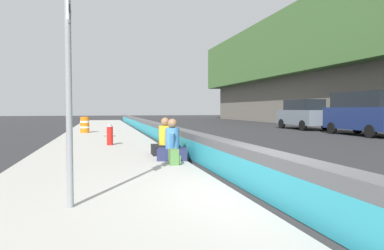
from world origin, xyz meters
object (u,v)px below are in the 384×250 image
(route_sign_post, at_px, (69,62))
(fire_hydrant, at_px, (110,134))
(seated_person_foreground, at_px, (172,147))
(parked_car_fourth, at_px, (303,114))
(parked_car_third, at_px, (364,113))
(construction_barrel, at_px, (85,125))
(seated_person_middle, at_px, (165,143))
(backpack, at_px, (174,157))

(route_sign_post, xyz_separation_m, fire_hydrant, (8.58, -0.73, -1.62))
(fire_hydrant, relative_size, seated_person_foreground, 0.77)
(route_sign_post, bearing_deg, fire_hydrant, -4.86)
(parked_car_fourth, bearing_deg, seated_person_foreground, 136.56)
(route_sign_post, relative_size, seated_person_foreground, 3.14)
(fire_hydrant, bearing_deg, parked_car_third, -78.33)
(route_sign_post, bearing_deg, construction_barrel, 2.03)
(parked_car_fourth, bearing_deg, seated_person_middle, 134.18)
(seated_person_foreground, relative_size, construction_barrel, 1.21)
(construction_barrel, xyz_separation_m, parked_car_fourth, (1.76, -15.90, 0.56))
(construction_barrel, xyz_separation_m, parked_car_third, (-4.54, -15.90, 0.73))
(seated_person_middle, xyz_separation_m, construction_barrel, (10.87, 2.91, 0.12))
(route_sign_post, distance_m, seated_person_middle, 6.01)
(seated_person_middle, bearing_deg, parked_car_third, -64.04)
(seated_person_middle, xyz_separation_m, parked_car_third, (6.33, -12.99, 0.85))
(fire_hydrant, distance_m, seated_person_foreground, 4.69)
(backpack, height_order, construction_barrel, construction_barrel)
(route_sign_post, xyz_separation_m, parked_car_fourth, (17.90, -15.33, -1.03))
(route_sign_post, height_order, fire_hydrant, route_sign_post)
(route_sign_post, height_order, construction_barrel, route_sign_post)
(backpack, relative_size, parked_car_third, 0.08)
(seated_person_foreground, xyz_separation_m, backpack, (-0.88, 0.14, -0.16))
(seated_person_middle, xyz_separation_m, backpack, (-1.97, 0.13, -0.17))
(fire_hydrant, distance_m, parked_car_third, 14.92)
(seated_person_foreground, xyz_separation_m, construction_barrel, (11.96, 2.91, 0.12))
(route_sign_post, bearing_deg, seated_person_middle, -23.90)
(construction_barrel, height_order, parked_car_fourth, parked_car_fourth)
(construction_barrel, height_order, parked_car_third, parked_car_third)
(fire_hydrant, height_order, parked_car_fourth, parked_car_fourth)
(construction_barrel, distance_m, parked_car_fourth, 16.01)
(seated_person_foreground, relative_size, parked_car_third, 0.22)
(seated_person_foreground, height_order, backpack, seated_person_foreground)
(seated_person_middle, height_order, parked_car_third, parked_car_third)
(construction_barrel, bearing_deg, seated_person_foreground, -166.32)
(backpack, bearing_deg, construction_barrel, 12.19)
(seated_person_foreground, relative_size, parked_car_fourth, 0.24)
(seated_person_middle, xyz_separation_m, parked_car_fourth, (12.63, -13.00, 0.68))
(seated_person_foreground, height_order, parked_car_fourth, parked_car_fourth)
(construction_barrel, relative_size, parked_car_fourth, 0.20)
(parked_car_third, bearing_deg, seated_person_foreground, 119.73)
(route_sign_post, relative_size, backpack, 9.00)
(construction_barrel, distance_m, parked_car_third, 16.55)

